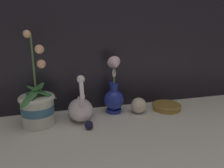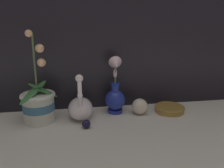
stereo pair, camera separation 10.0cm
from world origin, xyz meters
name	(u,v)px [view 1 (the left image)]	position (x,y,z in m)	size (l,w,h in m)	color
ground_plane	(119,129)	(0.00, 0.00, 0.00)	(2.80, 2.80, 0.00)	beige
orchid_potted_plant	(38,106)	(-0.33, 0.13, 0.09)	(0.16, 0.19, 0.41)	beige
swan_figurine	(80,108)	(-0.14, 0.14, 0.06)	(0.11, 0.20, 0.22)	white
blue_vase	(114,95)	(0.03, 0.18, 0.09)	(0.10, 0.11, 0.28)	navy
glass_sphere	(139,105)	(0.14, 0.14, 0.04)	(0.08, 0.08, 0.08)	beige
amber_dish	(167,106)	(0.30, 0.14, 0.02)	(0.15, 0.15, 0.03)	olive
glass_bauble	(89,125)	(-0.12, 0.03, 0.02)	(0.04, 0.04, 0.04)	#191433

